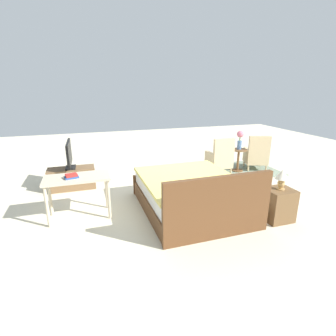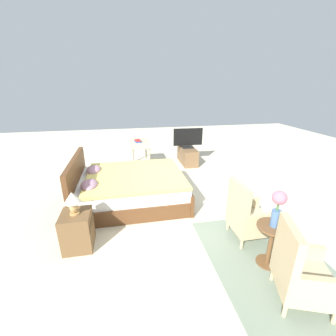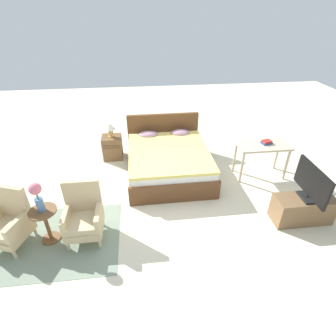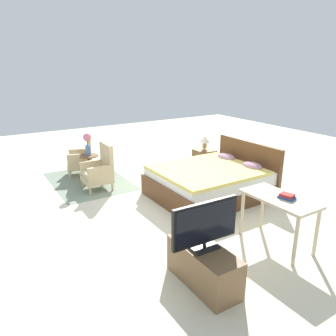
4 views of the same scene
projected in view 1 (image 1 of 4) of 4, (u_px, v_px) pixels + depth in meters
name	position (u px, v px, depth m)	size (l,w,h in m)	color
ground_plane	(178.00, 189.00, 5.66)	(16.00, 16.00, 0.00)	beige
floor_rug	(237.00, 170.00, 6.90)	(2.10, 1.50, 0.01)	gray
bed	(192.00, 195.00, 4.62)	(1.69, 2.09, 0.96)	brown
armchair_by_window_left	(256.00, 155.00, 6.89)	(0.69, 0.69, 0.92)	#CCB284
armchair_by_window_right	(220.00, 159.00, 6.57)	(0.54, 0.54, 0.92)	#CCB284
side_table	(238.00, 157.00, 6.76)	(0.40, 0.40, 0.58)	brown
flower_vase	(240.00, 138.00, 6.61)	(0.17, 0.17, 0.48)	#4C709E
nightstand	(278.00, 205.00, 4.30)	(0.44, 0.41, 0.54)	brown
table_lamp	(282.00, 177.00, 4.15)	(0.22, 0.22, 0.33)	tan
tv_stand	(72.00, 178.00, 5.64)	(0.96, 0.40, 0.46)	brown
tv_flatscreen	(69.00, 155.00, 5.48)	(0.21, 0.85, 0.57)	black
vanity_desk	(77.00, 183.00, 4.29)	(1.04, 0.52, 0.72)	beige
book_stack	(71.00, 176.00, 4.19)	(0.24, 0.18, 0.07)	#284C8E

